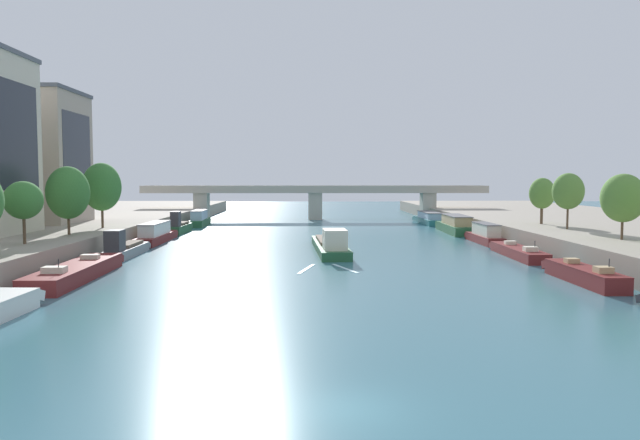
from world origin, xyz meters
TOP-DOWN VIEW (x-y plane):
  - ground_plane at (0.00, 0.00)m, footprint 400.00×400.00m
  - quay_right at (41.25, 55.00)m, footprint 36.00×170.00m
  - barge_midriver at (1.07, 46.92)m, footprint 4.12×19.54m
  - wake_behind_barge at (0.16, 34.39)m, footprint 5.59×6.04m
  - moored_boat_left_near at (-20.82, 28.99)m, footprint 3.34×16.94m
  - moored_boat_left_end at (-21.20, 43.39)m, footprint 2.22×12.35m
  - moored_boat_left_upstream at (-21.56, 58.25)m, footprint 2.58×14.97m
  - moored_boat_left_second at (-21.21, 71.64)m, footprint 1.86×10.14m
  - moored_boat_left_downstream at (-20.77, 86.07)m, footprint 2.76×12.48m
  - moored_boat_right_upstream at (20.72, 26.36)m, footprint 2.27×11.68m
  - moored_boat_right_gap_after at (21.06, 42.54)m, footprint 2.58×13.78m
  - moored_boat_right_near at (21.59, 56.46)m, footprint 2.33×11.55m
  - moored_boat_right_lone at (21.40, 71.46)m, footprint 3.72×16.17m
  - moored_boat_right_midway at (21.04, 90.31)m, footprint 3.38×16.19m
  - tree_left_distant at (-27.39, 33.91)m, footprint 3.44×3.44m
  - tree_left_end_of_row at (-26.88, 42.87)m, footprint 4.45×4.45m
  - tree_left_third at (-26.42, 52.02)m, footprint 4.60×4.60m
  - tree_right_third at (29.16, 36.57)m, footprint 4.17×4.17m
  - tree_right_midway at (29.10, 48.87)m, footprint 3.63×3.63m
  - tree_right_end_of_row at (29.22, 57.08)m, footprint 3.30×3.30m
  - building_left_tall at (-38.05, 60.90)m, footprint 11.28×12.40m
  - bridge_far at (0.00, 102.40)m, footprint 70.50×4.40m

SIDE VIEW (x-z plane):
  - ground_plane at x=0.00m, z-range 0.00..0.00m
  - wake_behind_barge at x=0.16m, z-range 0.00..0.03m
  - moored_boat_right_gap_after at x=21.06m, z-range -0.52..1.64m
  - moored_boat_left_near at x=-20.82m, z-range -0.53..1.84m
  - moored_boat_right_upstream at x=20.72m, z-range -0.52..1.90m
  - barge_midriver at x=1.07m, z-range -0.66..2.43m
  - moored_boat_left_end at x=-21.20m, z-range -0.68..2.50m
  - moored_boat_right_midway at x=21.04m, z-range -0.18..2.07m
  - moored_boat_left_second at x=-21.21m, z-range -0.73..2.77m
  - moored_boat_right_near at x=21.59m, z-range -0.22..2.41m
  - moored_boat_left_upstream at x=-21.56m, z-range -0.22..2.46m
  - moored_boat_right_lone at x=21.40m, z-range -0.23..2.55m
  - moored_boat_left_downstream at x=-20.77m, z-range -0.24..2.59m
  - quay_right at x=41.25m, z-range 0.00..2.45m
  - bridge_far at x=0.00m, z-range 1.07..8.03m
  - tree_left_distant at x=-27.39m, z-range 3.56..9.29m
  - tree_right_end_of_row at x=29.22m, z-range 3.43..9.48m
  - tree_right_third at x=29.16m, z-range 3.30..9.73m
  - tree_left_end_of_row at x=-26.88m, z-range 3.28..10.54m
  - tree_right_midway at x=29.10m, z-range 3.61..10.22m
  - tree_left_third at x=-26.42m, z-range 3.47..11.33m
  - building_left_tall at x=-38.05m, z-range 2.46..20.29m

